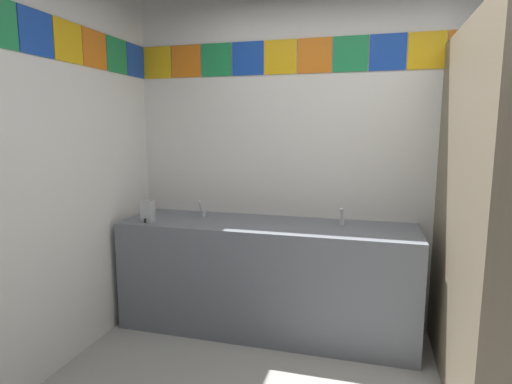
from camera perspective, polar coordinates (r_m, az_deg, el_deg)
wall_back at (r=3.29m, az=14.75°, el=5.42°), size 3.68×0.09×2.71m
vanity_counter at (r=3.23m, az=1.39°, el=-11.40°), size 2.20×0.61×0.83m
faucet_left at (r=3.36m, az=-7.36°, el=-2.53°), size 0.04×0.10×0.14m
faucet_right at (r=3.11m, az=11.72°, el=-3.55°), size 0.04×0.10×0.14m
soap_dispenser at (r=3.25m, az=-14.64°, el=-2.62°), size 0.09×0.09×0.16m
stall_divider at (r=2.43m, az=30.84°, el=-3.89°), size 0.92×1.41×2.12m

